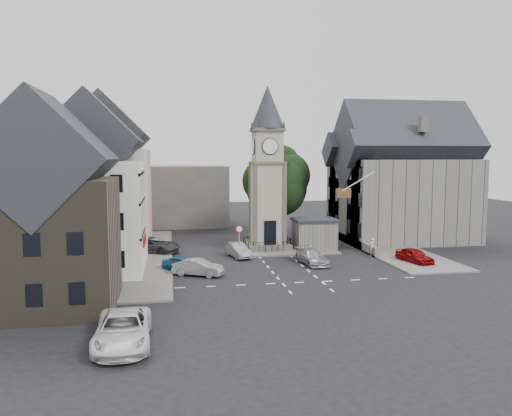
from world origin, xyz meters
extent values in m
plane|color=black|center=(0.00, 0.00, 0.00)|extent=(120.00, 120.00, 0.00)
cube|color=#595651|center=(-12.50, 6.00, 0.07)|extent=(6.00, 30.00, 0.14)
cube|color=#595651|center=(12.00, 8.00, 0.07)|extent=(6.00, 26.00, 0.14)
cube|color=#595651|center=(1.50, 8.00, 0.08)|extent=(10.00, 8.00, 0.16)
cube|color=silver|center=(0.00, -5.50, 0.01)|extent=(20.00, 8.00, 0.01)
cube|color=#4C4944|center=(0.00, 8.00, 0.35)|extent=(4.20, 4.20, 0.70)
torus|color=black|center=(0.00, 8.00, 1.08)|extent=(4.86, 4.86, 0.06)
cube|color=#A8A287|center=(0.00, 8.00, 4.70)|extent=(3.00, 3.00, 8.00)
cube|color=black|center=(0.00, 6.55, 1.90)|extent=(1.20, 0.25, 2.40)
cube|color=#4C4944|center=(0.00, 8.00, 8.70)|extent=(3.30, 3.30, 0.25)
cube|color=#A8A287|center=(0.00, 8.00, 10.30)|extent=(2.70, 2.70, 3.20)
cylinder|color=white|center=(0.00, 6.60, 10.30)|extent=(1.50, 0.12, 1.50)
cube|color=#4C4944|center=(0.00, 8.00, 11.90)|extent=(3.10, 3.10, 0.30)
cone|color=black|center=(0.00, 8.00, 14.15)|extent=(3.40, 3.40, 4.20)
cube|color=slate|center=(4.80, 7.50, 1.40)|extent=(4.00, 3.00, 2.80)
cube|color=black|center=(4.80, 7.50, 2.95)|extent=(4.30, 3.30, 0.25)
cylinder|color=black|center=(2.00, 13.00, 2.20)|extent=(0.70, 0.70, 4.40)
cylinder|color=black|center=(-3.20, 5.50, 1.25)|extent=(0.10, 0.10, 2.50)
cone|color=#A50C0C|center=(-3.20, 5.40, 2.50)|extent=(0.70, 0.06, 0.70)
cone|color=white|center=(-3.20, 5.38, 2.50)|extent=(0.54, 0.04, 0.54)
cube|color=#E1A09B|center=(-15.50, 16.00, 5.00)|extent=(7.50, 7.00, 10.00)
cube|color=beige|center=(-15.50, 8.00, 5.00)|extent=(7.50, 7.00, 10.00)
cube|color=silver|center=(-15.50, 0.00, 4.50)|extent=(7.50, 7.00, 9.00)
cube|color=#3E3A2F|center=(-17.00, -9.00, 4.00)|extent=(8.00, 7.00, 8.00)
cube|color=#4C4944|center=(-12.00, 28.00, 4.00)|extent=(20.00, 10.00, 8.00)
cube|color=slate|center=(16.00, 11.00, 4.50)|extent=(14.00, 10.00, 9.00)
cube|color=slate|center=(9.80, 7.50, 4.50)|extent=(1.60, 4.40, 9.00)
cube|color=slate|center=(9.80, 14.50, 4.50)|extent=(1.60, 4.40, 9.00)
cube|color=slate|center=(9.20, 10.00, 0.45)|extent=(0.40, 16.00, 0.90)
cylinder|color=white|center=(8.00, 4.00, 7.00)|extent=(3.17, 0.10, 1.89)
plane|color=#B21414|center=(6.60, 4.00, 5.90)|extent=(1.40, 0.00, 1.40)
imported|color=navy|center=(-8.60, -0.54, 0.64)|extent=(3.82, 3.60, 1.28)
imported|color=#999DA0|center=(-7.50, -2.02, 0.65)|extent=(4.19, 2.90, 1.31)
imported|color=#313033|center=(-11.35, 8.00, 0.76)|extent=(6.04, 4.73, 1.53)
imported|color=#96989E|center=(-3.43, 4.50, 0.63)|extent=(2.23, 4.02, 1.25)
imported|color=#A2A3A9|center=(2.50, 0.50, 0.64)|extent=(2.34, 4.62, 1.29)
imported|color=maroon|center=(11.50, -0.68, 0.66)|extent=(2.34, 4.12, 1.32)
imported|color=silver|center=(-12.01, -16.00, 0.81)|extent=(2.77, 5.85, 1.61)
imported|color=#C0B79E|center=(9.00, 2.84, 0.86)|extent=(0.75, 0.71, 1.72)
camera|label=1|loc=(-9.59, -40.73, 9.40)|focal=35.00mm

